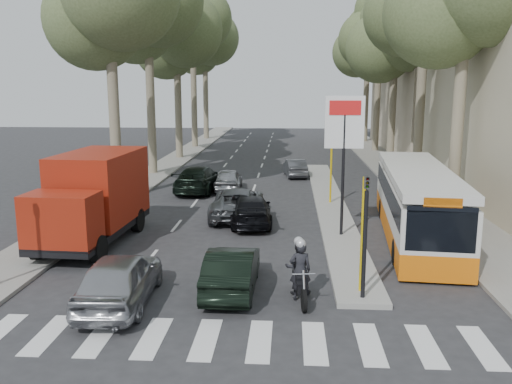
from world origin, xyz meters
TOP-DOWN VIEW (x-y plane):
  - ground at (0.00, 0.00)m, footprint 120.00×120.00m
  - sidewalk_right at (8.60, 25.00)m, footprint 3.20×70.00m
  - median_left at (-8.00, 28.00)m, footprint 2.40×64.00m
  - traffic_island at (3.25, 11.00)m, footprint 1.50×26.00m
  - building_far at (15.50, 34.00)m, footprint 11.00×20.00m
  - billboard at (3.25, 5.00)m, footprint 1.50×12.10m
  - traffic_light_island at (3.25, -1.50)m, footprint 0.16×0.41m
  - tree_l_b at (-7.97, 20.11)m, footprint 7.40×7.20m
  - tree_l_c at (-7.77, 28.11)m, footprint 7.40×7.20m
  - tree_l_d at (-7.87, 36.11)m, footprint 7.40×7.20m
  - tree_l_e at (-7.97, 44.11)m, footprint 7.40×7.20m
  - tree_r_c at (9.03, 26.11)m, footprint 7.40×7.20m
  - tree_r_d at (9.13, 34.11)m, footprint 7.40×7.20m
  - tree_r_e at (9.23, 42.11)m, footprint 7.40×7.20m
  - silver_hatchback at (-3.50, -2.00)m, footprint 1.91×4.41m
  - dark_hatchback at (-0.50, -0.83)m, footprint 1.43×4.00m
  - queue_car_a at (-1.20, 8.20)m, footprint 2.39×4.98m
  - queue_car_b at (-0.50, 7.00)m, footprint 2.13×4.47m
  - queue_car_c at (-2.35, 14.60)m, footprint 1.62×3.80m
  - queue_car_d at (1.55, 19.67)m, footprint 1.69×3.66m
  - queue_car_e at (-4.00, 14.18)m, footprint 2.40×5.18m
  - red_truck at (-6.29, 3.86)m, footprint 2.78×6.57m
  - city_bus at (6.20, 5.24)m, footprint 3.32×10.88m
  - motorcycle at (1.47, -1.27)m, footprint 0.85×2.14m
  - pedestrian_near at (7.20, 10.69)m, footprint 0.99×0.90m
  - pedestrian_far at (7.76, 6.59)m, footprint 1.11×1.06m

SIDE VIEW (x-z plane):
  - ground at x=0.00m, z-range 0.00..0.00m
  - sidewalk_right at x=8.60m, z-range 0.00..0.12m
  - median_left at x=-8.00m, z-range 0.00..0.12m
  - traffic_island at x=3.25m, z-range 0.00..0.16m
  - queue_car_d at x=1.55m, z-range 0.00..1.16m
  - queue_car_b at x=-0.50m, z-range 0.00..1.26m
  - queue_car_c at x=-2.35m, z-range 0.00..1.28m
  - dark_hatchback at x=-0.50m, z-range 0.00..1.31m
  - queue_car_a at x=-1.20m, z-range 0.00..1.37m
  - queue_car_e at x=-4.00m, z-range 0.00..1.47m
  - silver_hatchback at x=-3.50m, z-range 0.00..1.48m
  - motorcycle at x=1.47m, z-range -0.08..1.74m
  - pedestrian_near at x=7.20m, z-range 0.12..1.67m
  - pedestrian_far at x=7.76m, z-range 0.12..1.77m
  - city_bus at x=6.20m, z-range 0.08..2.90m
  - red_truck at x=-6.29m, z-range 0.10..3.54m
  - traffic_light_island at x=3.25m, z-range 0.69..4.29m
  - billboard at x=3.25m, z-range 0.90..6.50m
  - building_far at x=15.50m, z-range 0.00..16.00m
  - tree_r_c at x=9.03m, z-range 3.03..16.35m
  - tree_l_c at x=-7.77m, z-range 3.18..16.89m
  - tree_r_e at x=9.23m, z-range 3.33..17.43m
  - tree_l_e at x=-7.97m, z-range 3.48..17.97m
  - tree_l_b at x=-7.97m, z-range 3.63..18.51m
  - tree_r_d at x=9.13m, z-range 3.63..18.51m
  - tree_l_d at x=-7.87m, z-range 3.93..19.59m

